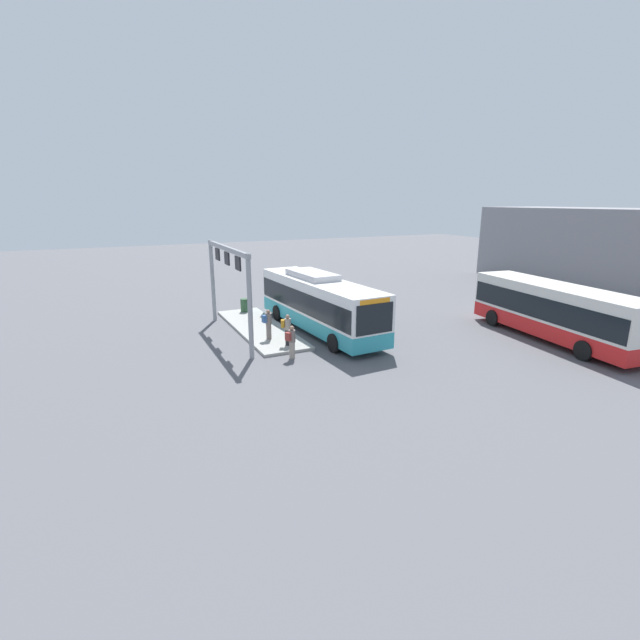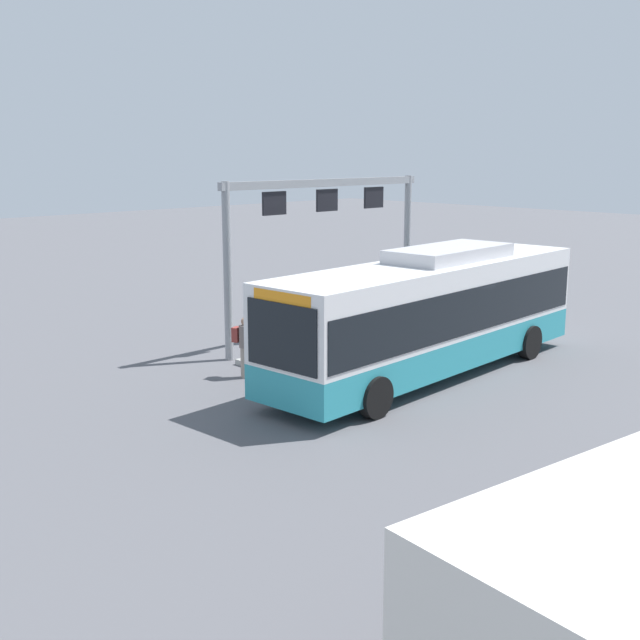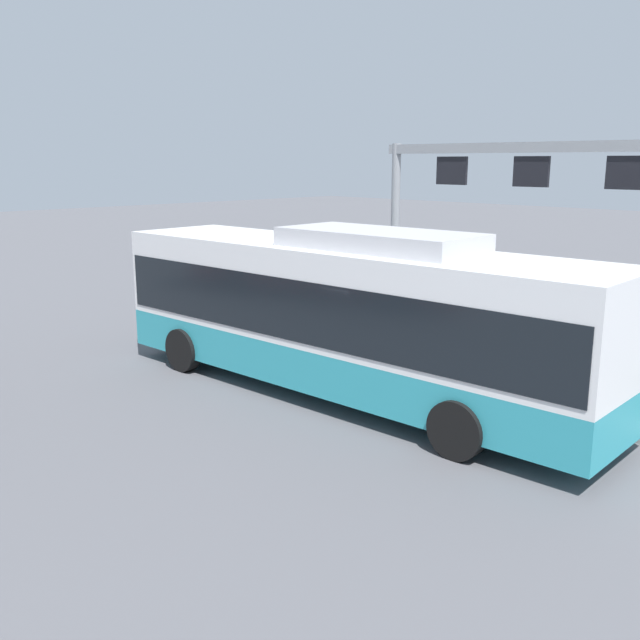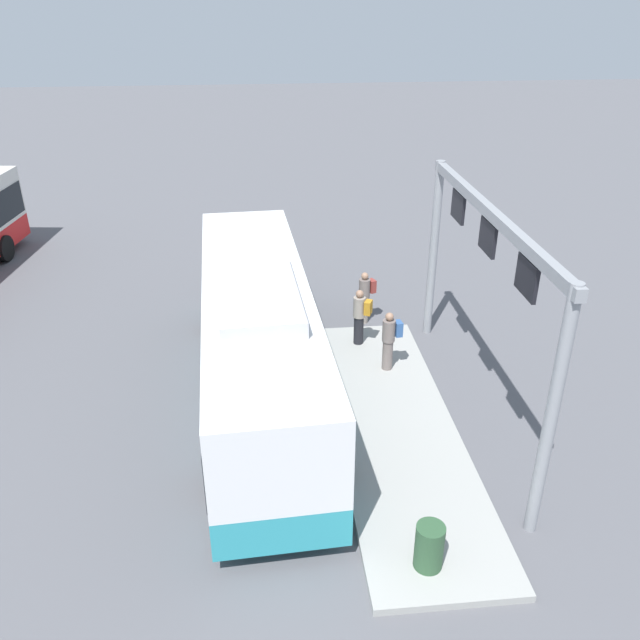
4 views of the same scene
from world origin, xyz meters
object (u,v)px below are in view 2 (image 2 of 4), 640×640
object	(u,v)px
bus_main	(430,310)
person_waiting_near	(244,346)
person_waiting_mid	(322,322)
person_boarding	(299,333)
trash_bin	(470,309)

from	to	relation	value
bus_main	person_waiting_near	world-z (taller)	bus_main
bus_main	person_waiting_near	size ratio (longest dim) A/B	6.85
person_waiting_near	person_waiting_mid	xyz separation A→B (m)	(-3.07, -0.14, 0.16)
person_boarding	bus_main	bearing A→B (deg)	62.47
bus_main	person_boarding	xyz separation A→B (m)	(2.19, -2.89, -0.76)
person_waiting_near	bus_main	bearing A→B (deg)	26.08
bus_main	trash_bin	distance (m)	6.72
person_boarding	trash_bin	bearing A→B (deg)	114.98
trash_bin	person_waiting_near	bearing A→B (deg)	-2.66
person_waiting_near	person_waiting_mid	size ratio (longest dim) A/B	1.00
person_waiting_near	trash_bin	bearing A→B (deg)	64.33
person_boarding	person_waiting_near	xyz separation A→B (m)	(1.62, -0.41, -0.16)
trash_bin	person_waiting_mid	bearing A→B (deg)	-5.10
person_waiting_mid	person_boarding	bearing A→B (deg)	-77.39
person_waiting_mid	trash_bin	size ratio (longest dim) A/B	1.86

